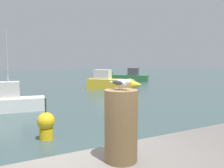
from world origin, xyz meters
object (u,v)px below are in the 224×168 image
at_px(seagull, 122,83).
at_px(boat_yellow, 113,83).
at_px(mooring_post, 121,126).
at_px(channel_buoy, 46,125).
at_px(boat_green, 123,77).

distance_m(seagull, boat_yellow, 16.62).
xyz_separation_m(mooring_post, channel_buoy, (0.00, 4.80, -1.21)).
height_order(seagull, boat_yellow, seagull).
bearing_deg(boat_green, seagull, -120.31).
bearing_deg(boat_green, channel_buoy, -127.12).
bearing_deg(boat_yellow, seagull, -117.51).
height_order(mooring_post, boat_yellow, mooring_post).
bearing_deg(mooring_post, channel_buoy, 89.98).
bearing_deg(seagull, mooring_post, 102.75).
relative_size(boat_yellow, channel_buoy, 3.20).
bearing_deg(channel_buoy, seagull, -90.00).
bearing_deg(boat_yellow, boat_green, 53.89).
bearing_deg(mooring_post, boat_green, 59.68).
height_order(boat_green, channel_buoy, boat_green).
height_order(boat_yellow, channel_buoy, boat_yellow).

